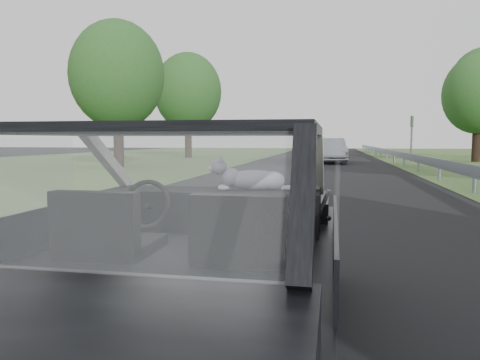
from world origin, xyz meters
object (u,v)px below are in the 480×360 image
at_px(other_car, 331,150).
at_px(highway_sign, 411,139).
at_px(cat, 254,179).
at_px(subject_car, 187,245).

xyz_separation_m(other_car, highway_sign, (4.76, 1.90, 0.66)).
height_order(cat, highway_sign, highway_sign).
relative_size(cat, highway_sign, 0.21).
bearing_deg(highway_sign, other_car, -142.26).
height_order(subject_car, other_car, subject_car).
distance_m(cat, highway_sign, 26.86).
xyz_separation_m(subject_car, cat, (0.31, 0.66, 0.36)).
distance_m(other_car, highway_sign, 5.17).
xyz_separation_m(cat, highway_sign, (5.20, 26.35, 0.30)).
height_order(subject_car, cat, subject_car).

